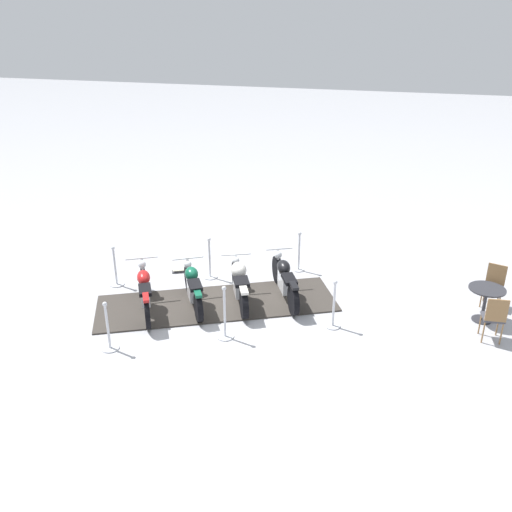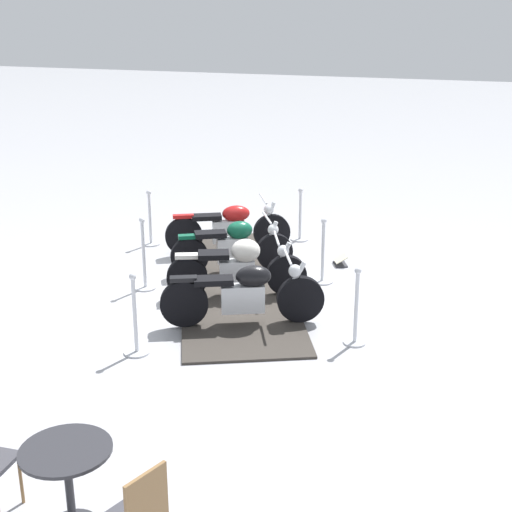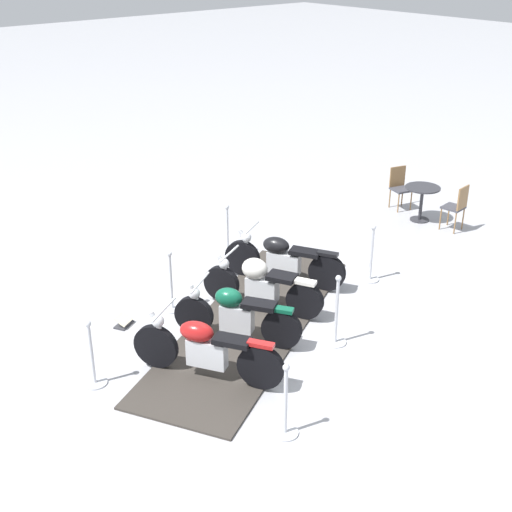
% 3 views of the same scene
% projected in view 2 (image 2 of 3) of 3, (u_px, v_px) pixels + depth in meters
% --- Properties ---
extents(ground_plane, '(80.00, 80.00, 0.00)m').
position_uv_depth(ground_plane, '(235.00, 285.00, 11.24)').
color(ground_plane, '#B2B2B7').
extents(display_platform, '(3.96, 5.50, 0.03)m').
position_uv_depth(display_platform, '(235.00, 284.00, 11.23)').
color(display_platform, '#38332D').
rests_on(display_platform, ground_plane).
extents(motorcycle_black, '(2.04, 1.14, 0.96)m').
position_uv_depth(motorcycle_black, '(245.00, 293.00, 9.61)').
color(motorcycle_black, black).
rests_on(motorcycle_black, display_platform).
extents(motorcycle_cream, '(1.95, 1.09, 0.91)m').
position_uv_depth(motorcycle_cream, '(239.00, 267.00, 10.59)').
color(motorcycle_cream, black).
rests_on(motorcycle_cream, display_platform).
extents(motorcycle_forest, '(1.78, 1.20, 0.91)m').
position_uv_depth(motorcycle_forest, '(234.00, 246.00, 11.58)').
color(motorcycle_forest, black).
rests_on(motorcycle_forest, display_platform).
extents(motorcycle_maroon, '(1.98, 1.24, 0.97)m').
position_uv_depth(motorcycle_maroon, '(230.00, 227.00, 12.56)').
color(motorcycle_maroon, black).
rests_on(motorcycle_maroon, display_platform).
extents(stanchion_left_rear, '(0.35, 0.35, 1.04)m').
position_uv_depth(stanchion_left_rear, '(150.00, 228.00, 13.14)').
color(stanchion_left_rear, silver).
rests_on(stanchion_left_rear, ground_plane).
extents(stanchion_left_front, '(0.33, 0.33, 1.08)m').
position_uv_depth(stanchion_left_front, '(136.00, 328.00, 8.86)').
color(stanchion_left_front, silver).
rests_on(stanchion_left_front, ground_plane).
extents(stanchion_right_front, '(0.29, 0.29, 1.05)m').
position_uv_depth(stanchion_right_front, '(356.00, 317.00, 9.12)').
color(stanchion_right_front, silver).
rests_on(stanchion_right_front, ground_plane).
extents(stanchion_left_mid, '(0.35, 0.35, 1.16)m').
position_uv_depth(stanchion_left_mid, '(144.00, 267.00, 10.99)').
color(stanchion_left_mid, silver).
rests_on(stanchion_left_mid, ground_plane).
extents(stanchion_right_mid, '(0.36, 0.36, 1.06)m').
position_uv_depth(stanchion_right_mid, '(323.00, 263.00, 11.27)').
color(stanchion_right_mid, silver).
rests_on(stanchion_right_mid, ground_plane).
extents(stanchion_right_rear, '(0.34, 0.34, 1.01)m').
position_uv_depth(stanchion_right_rear, '(300.00, 224.00, 13.41)').
color(stanchion_right_rear, silver).
rests_on(stanchion_right_rear, ground_plane).
extents(info_placard, '(0.32, 0.37, 0.18)m').
position_uv_depth(info_placard, '(340.00, 262.00, 12.12)').
color(info_placard, '#333338').
rests_on(info_placard, ground_plane).
extents(cafe_table, '(0.75, 0.75, 0.76)m').
position_uv_depth(cafe_table, '(67.00, 469.00, 5.73)').
color(cafe_table, '#2D2D33').
rests_on(cafe_table, ground_plane).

